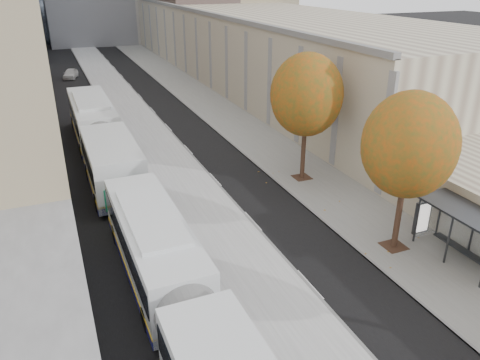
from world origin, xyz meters
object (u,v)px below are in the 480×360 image
bus_shelter (468,218)px  distant_car (71,74)px  bus_far (100,135)px  bus_near (179,297)px

bus_shelter → distant_car: bus_shelter is taller
bus_far → distant_car: size_ratio=5.48×
bus_near → distant_car: bus_near is taller
bus_shelter → bus_far: (-13.53, 19.60, -0.43)m
bus_near → bus_far: bearing=90.3°
bus_shelter → bus_far: 23.82m
bus_far → distant_car: (0.06, 30.14, -1.16)m
bus_near → bus_far: bus_far is taller
bus_shelter → bus_near: bus_near is taller
bus_near → bus_far: 19.21m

